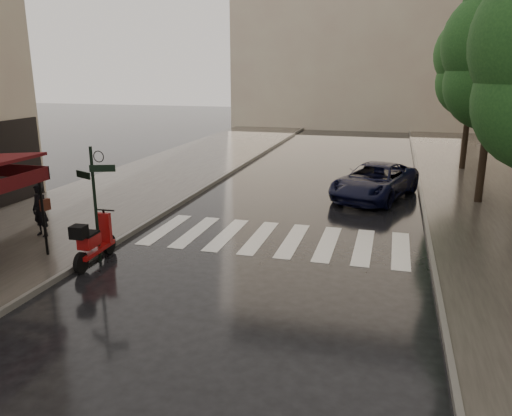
% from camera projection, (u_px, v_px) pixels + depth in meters
% --- Properties ---
extents(ground, '(120.00, 120.00, 0.00)m').
position_uv_depth(ground, '(71.00, 317.00, 10.39)').
color(ground, black).
rests_on(ground, ground).
extents(sidewalk_near, '(6.00, 60.00, 0.12)m').
position_uv_depth(sidewalk_near, '(146.00, 182.00, 22.68)').
color(sidewalk_near, '#38332D').
rests_on(sidewalk_near, ground).
extents(sidewalk_far, '(5.50, 60.00, 0.12)m').
position_uv_depth(sidewalk_far, '(499.00, 204.00, 18.89)').
color(sidewalk_far, '#38332D').
rests_on(sidewalk_far, ground).
extents(curb_near, '(0.12, 60.00, 0.16)m').
position_uv_depth(curb_near, '(209.00, 186.00, 21.89)').
color(curb_near, '#595651').
rests_on(curb_near, ground).
extents(curb_far, '(0.12, 60.00, 0.16)m').
position_uv_depth(curb_far, '(421.00, 199.00, 19.61)').
color(curb_far, '#595651').
rests_on(curb_far, ground).
extents(crosswalk, '(7.85, 3.20, 0.01)m').
position_uv_depth(crosswalk, '(276.00, 239.00, 15.20)').
color(crosswalk, silver).
rests_on(crosswalk, ground).
extents(signpost, '(1.17, 0.29, 3.10)m').
position_uv_depth(signpost, '(95.00, 195.00, 13.00)').
color(signpost, black).
rests_on(signpost, ground).
extents(backdrop_building, '(22.00, 6.00, 20.00)m').
position_uv_depth(backdrop_building, '(364.00, 9.00, 42.26)').
color(backdrop_building, '#BAA38E').
rests_on(backdrop_building, ground).
extents(tree_mid, '(3.80, 3.80, 8.34)m').
position_uv_depth(tree_mid, '(496.00, 52.00, 17.61)').
color(tree_mid, black).
rests_on(tree_mid, sidewalk_far).
extents(tree_far, '(3.80, 3.80, 8.16)m').
position_uv_depth(tree_far, '(474.00, 60.00, 24.10)').
color(tree_far, black).
rests_on(tree_far, sidewalk_far).
extents(pedestrian_with_umbrella, '(1.15, 1.16, 2.42)m').
position_uv_depth(pedestrian_with_umbrella, '(37.00, 184.00, 14.73)').
color(pedestrian_with_umbrella, black).
rests_on(pedestrian_with_umbrella, sidewalk_near).
extents(scooter, '(0.53, 1.99, 1.30)m').
position_uv_depth(scooter, '(93.00, 242.00, 13.09)').
color(scooter, black).
rests_on(scooter, ground).
extents(parked_car, '(3.73, 5.44, 1.38)m').
position_uv_depth(parked_car, '(375.00, 181.00, 19.92)').
color(parked_car, black).
rests_on(parked_car, ground).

